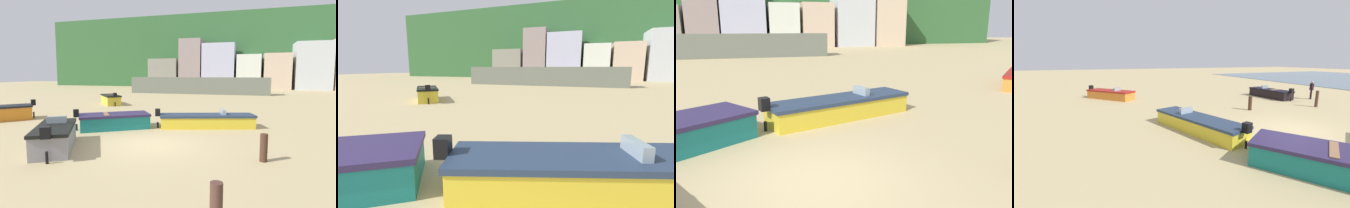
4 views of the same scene
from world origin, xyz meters
TOP-DOWN VIEW (x-y plane):
  - ground_plane at (0.00, 0.00)m, footprint 160.00×160.00m
  - headland_hill at (0.00, 66.00)m, footprint 90.00×32.00m
  - harbor_pier at (-3.58, 30.00)m, footprint 20.64×2.40m
  - townhouse_left at (-8.02, 46.80)m, footprint 4.52×5.60m
  - townhouse_centre_left at (-2.30, 46.53)m, footprint 6.42×5.05m
  - townhouse_centre at (3.65, 47.36)m, footprint 4.58×6.72m
  - townhouse_centre_right at (8.92, 46.74)m, footprint 4.92×5.48m
  - townhouse_right at (15.11, 47.44)m, footprint 6.20×6.88m
  - townhouse_far_right at (21.17, 46.70)m, footprint 5.17×5.41m
  - boat_yellow_1 at (1.69, 4.51)m, footprint 5.52×2.92m
  - boat_teal_6 at (-3.16, 2.79)m, footprint 4.09×3.57m

SIDE VIEW (x-z plane):
  - ground_plane at x=0.00m, z-range 0.00..0.00m
  - boat_yellow_1 at x=1.69m, z-range -0.15..0.91m
  - boat_teal_6 at x=-3.16m, z-range -0.15..0.98m
  - harbor_pier at x=-3.58m, z-range 0.00..2.48m
  - townhouse_centre at x=3.65m, z-range 0.00..6.75m
  - townhouse_centre_right at x=8.92m, z-range 0.00..6.89m
  - townhouse_right at x=15.11m, z-range 0.00..8.90m
  - townhouse_centre_left at x=-2.30m, z-range 0.00..9.10m
  - townhouse_far_right at x=21.17m, z-range 0.00..9.34m
  - townhouse_left at x=-8.02m, z-range 0.00..10.17m
  - headland_hill at x=0.00m, z-range 0.00..16.32m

